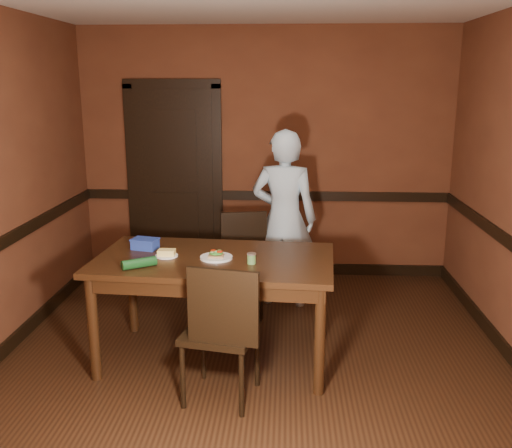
# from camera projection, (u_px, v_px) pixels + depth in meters

# --- Properties ---
(floor) EXTENTS (4.00, 4.50, 0.01)m
(floor) POSITION_uv_depth(u_px,v_px,m) (254.00, 369.00, 4.34)
(floor) COLOR black
(floor) RESTS_ON ground
(wall_back) EXTENTS (4.00, 0.02, 2.70)m
(wall_back) POSITION_uv_depth(u_px,v_px,m) (266.00, 155.00, 6.19)
(wall_back) COLOR #582D1A
(wall_back) RESTS_ON ground
(wall_front) EXTENTS (4.00, 0.02, 2.70)m
(wall_front) POSITION_uv_depth(u_px,v_px,m) (212.00, 330.00, 1.83)
(wall_front) COLOR #582D1A
(wall_front) RESTS_ON ground
(dado_back) EXTENTS (4.00, 0.03, 0.10)m
(dado_back) POSITION_uv_depth(u_px,v_px,m) (265.00, 196.00, 6.28)
(dado_back) COLOR black
(dado_back) RESTS_ON ground
(baseboard_back) EXTENTS (4.00, 0.03, 0.12)m
(baseboard_back) POSITION_uv_depth(u_px,v_px,m) (265.00, 268.00, 6.49)
(baseboard_back) COLOR black
(baseboard_back) RESTS_ON ground
(door) EXTENTS (1.05, 0.07, 2.20)m
(door) POSITION_uv_depth(u_px,v_px,m) (175.00, 178.00, 6.27)
(door) COLOR black
(door) RESTS_ON ground
(dining_table) EXTENTS (1.85, 1.13, 0.84)m
(dining_table) POSITION_uv_depth(u_px,v_px,m) (215.00, 309.00, 4.40)
(dining_table) COLOR black
(dining_table) RESTS_ON floor
(chair_far) EXTENTS (0.51, 0.51, 0.93)m
(chair_far) POSITION_uv_depth(u_px,v_px,m) (238.00, 266.00, 5.29)
(chair_far) COLOR black
(chair_far) RESTS_ON floor
(chair_near) EXTENTS (0.55, 0.55, 1.00)m
(chair_near) POSITION_uv_depth(u_px,v_px,m) (221.00, 330.00, 3.84)
(chair_near) COLOR black
(chair_near) RESTS_ON floor
(person) EXTENTS (0.68, 0.50, 1.70)m
(person) POSITION_uv_depth(u_px,v_px,m) (284.00, 219.00, 5.44)
(person) COLOR #ADCDE0
(person) RESTS_ON floor
(sandwich_plate) EXTENTS (0.24, 0.24, 0.06)m
(sandwich_plate) POSITION_uv_depth(u_px,v_px,m) (216.00, 256.00, 4.27)
(sandwich_plate) COLOR white
(sandwich_plate) RESTS_ON dining_table
(sauce_jar) EXTENTS (0.07, 0.07, 0.08)m
(sauce_jar) POSITION_uv_depth(u_px,v_px,m) (252.00, 258.00, 4.14)
(sauce_jar) COLOR #517D3E
(sauce_jar) RESTS_ON dining_table
(cheese_saucer) EXTENTS (0.17, 0.17, 0.05)m
(cheese_saucer) POSITION_uv_depth(u_px,v_px,m) (167.00, 254.00, 4.32)
(cheese_saucer) COLOR white
(cheese_saucer) RESTS_ON dining_table
(food_tub) EXTENTS (0.23, 0.18, 0.09)m
(food_tub) POSITION_uv_depth(u_px,v_px,m) (145.00, 244.00, 4.50)
(food_tub) COLOR #2743B0
(food_tub) RESTS_ON dining_table
(wrapped_veg) EXTENTS (0.25, 0.19, 0.07)m
(wrapped_veg) POSITION_uv_depth(u_px,v_px,m) (139.00, 263.00, 4.05)
(wrapped_veg) COLOR #123E18
(wrapped_veg) RESTS_ON dining_table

